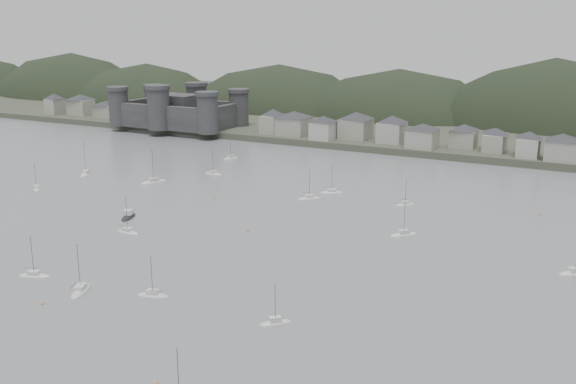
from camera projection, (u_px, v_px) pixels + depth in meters
The scene contains 9 objects.
ground at pixel (106, 309), 121.62m from camera, with size 900.00×900.00×0.00m, color slate.
far_shore_land at pixel (462, 116), 373.31m from camera, with size 900.00×250.00×3.00m, color #383D2D.
forested_ridge at pixel (459, 145), 352.48m from camera, with size 851.55×103.94×102.57m.
castle at pixel (178, 110), 326.91m from camera, with size 66.00×43.00×20.00m.
waterfront_town at pixel (526, 140), 253.14m from camera, with size 451.48×28.46×12.92m.
sailboat_lead at pixel (86, 174), 232.48m from camera, with size 7.00×9.74×12.86m.
moored_fleet at pixel (243, 228), 170.03m from camera, with size 212.90×159.63×13.25m.
motor_launch_far at pixel (128, 217), 179.90m from camera, with size 5.87×8.75×3.96m.
mooring_buoys at pixel (252, 237), 162.87m from camera, with size 164.51×130.32×0.70m.
Camera 1 is at (83.55, -82.38, 52.62)m, focal length 39.37 mm.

